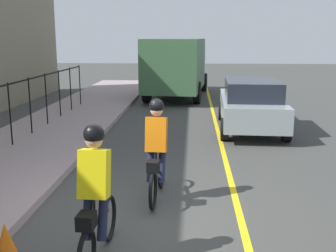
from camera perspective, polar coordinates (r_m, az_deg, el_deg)
name	(u,v)px	position (r m, az deg, el deg)	size (l,w,h in m)	color
ground_plane	(143,212)	(7.07, -3.49, -11.73)	(80.00, 80.00, 0.00)	#3E3E3B
lane_line_centre	(240,214)	(7.07, 9.79, -11.88)	(36.00, 0.12, 0.01)	yellow
cyclist_lead	(157,150)	(7.28, -1.58, -3.37)	(1.71, 0.38, 1.83)	black
cyclist_follow	(95,195)	(5.35, -9.93, -9.38)	(1.71, 0.38, 1.83)	black
patrol_sedan	(251,104)	(13.16, 11.34, 2.99)	(4.47, 2.06, 1.58)	#8E999D
box_truck_background	(177,65)	(20.10, 1.29, 8.38)	(6.90, 3.03, 2.78)	#3B623F
traffic_cone_near	(6,244)	(5.85, -21.36, -14.86)	(0.36, 0.36, 0.57)	orange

